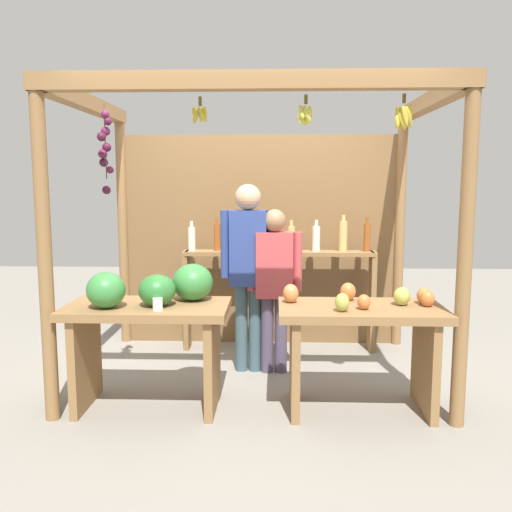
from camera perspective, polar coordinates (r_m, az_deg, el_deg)
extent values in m
plane|color=gray|center=(4.93, 0.08, -12.18)|extent=(12.00, 12.00, 0.00)
cylinder|color=olive|center=(4.01, -21.17, 0.29)|extent=(0.10, 0.10, 2.39)
cylinder|color=olive|center=(3.90, 20.94, 0.10)|extent=(0.10, 0.10, 2.39)
cylinder|color=olive|center=(5.84, -13.70, 2.77)|extent=(0.10, 0.10, 2.39)
cylinder|color=olive|center=(5.76, 14.74, 2.67)|extent=(0.10, 0.10, 2.39)
cube|color=olive|center=(3.72, -0.45, 17.82)|extent=(2.95, 0.12, 0.12)
cube|color=olive|center=(4.93, -17.27, 14.99)|extent=(0.12, 2.04, 0.12)
cube|color=olive|center=(4.84, 17.80, 15.11)|extent=(0.12, 2.04, 0.12)
cube|color=brown|center=(5.65, 0.43, 1.62)|extent=(2.85, 0.04, 2.15)
cylinder|color=brown|center=(3.86, -5.84, 15.75)|extent=(0.02, 0.02, 0.06)
ellipsoid|color=gold|center=(3.85, -5.35, 14.51)|extent=(0.04, 0.07, 0.11)
ellipsoid|color=gold|center=(3.88, -5.61, 14.42)|extent=(0.05, 0.04, 0.11)
ellipsoid|color=gold|center=(3.88, -6.34, 14.27)|extent=(0.05, 0.06, 0.11)
ellipsoid|color=gold|center=(3.83, -6.38, 14.57)|extent=(0.07, 0.06, 0.12)
ellipsoid|color=gold|center=(3.83, -5.78, 14.50)|extent=(0.06, 0.04, 0.11)
cylinder|color=brown|center=(3.78, 5.22, 15.94)|extent=(0.02, 0.02, 0.06)
ellipsoid|color=#D1CC4C|center=(3.77, 5.61, 14.62)|extent=(0.04, 0.07, 0.11)
ellipsoid|color=#D1CC4C|center=(3.79, 5.58, 14.25)|extent=(0.06, 0.06, 0.11)
ellipsoid|color=#D1CC4C|center=(3.80, 5.20, 14.08)|extent=(0.05, 0.04, 0.11)
ellipsoid|color=#D1CC4C|center=(3.79, 4.66, 14.50)|extent=(0.06, 0.06, 0.11)
ellipsoid|color=#D1CC4C|center=(3.76, 4.67, 14.19)|extent=(0.04, 0.08, 0.11)
ellipsoid|color=#D1CC4C|center=(3.74, 4.76, 14.75)|extent=(0.06, 0.06, 0.11)
ellipsoid|color=#D1CC4C|center=(3.74, 5.28, 14.64)|extent=(0.07, 0.04, 0.11)
ellipsoid|color=#D1CC4C|center=(3.75, 5.51, 14.34)|extent=(0.05, 0.05, 0.11)
cylinder|color=brown|center=(3.85, 15.17, 15.57)|extent=(0.02, 0.02, 0.06)
ellipsoid|color=gold|center=(3.84, 15.70, 13.96)|extent=(0.04, 0.08, 0.15)
ellipsoid|color=gold|center=(3.87, 15.50, 13.58)|extent=(0.07, 0.07, 0.15)
ellipsoid|color=gold|center=(3.86, 14.94, 13.59)|extent=(0.06, 0.04, 0.15)
ellipsoid|color=gold|center=(3.85, 14.60, 13.79)|extent=(0.06, 0.06, 0.15)
ellipsoid|color=gold|center=(3.82, 14.50, 13.82)|extent=(0.04, 0.08, 0.15)
ellipsoid|color=gold|center=(3.81, 14.91, 13.74)|extent=(0.08, 0.07, 0.15)
ellipsoid|color=gold|center=(3.79, 15.26, 13.90)|extent=(0.07, 0.04, 0.15)
ellipsoid|color=gold|center=(3.81, 15.61, 13.78)|extent=(0.08, 0.07, 0.15)
cylinder|color=#4C422D|center=(4.27, -15.43, 11.44)|extent=(0.01, 0.01, 0.55)
sphere|color=#601E42|center=(4.28, -15.45, 14.05)|extent=(0.06, 0.06, 0.06)
sphere|color=#47142D|center=(4.26, -15.19, 13.37)|extent=(0.06, 0.06, 0.06)
sphere|color=#601E42|center=(4.30, -15.41, 12.42)|extent=(0.07, 0.07, 0.07)
sphere|color=#47142D|center=(4.27, -15.80, 11.87)|extent=(0.07, 0.07, 0.07)
sphere|color=#47142D|center=(4.26, -15.29, 10.88)|extent=(0.07, 0.07, 0.07)
sphere|color=#511938|center=(4.25, -15.68, 10.22)|extent=(0.07, 0.07, 0.07)
sphere|color=#47142D|center=(4.29, -15.59, 9.37)|extent=(0.07, 0.07, 0.07)
sphere|color=#601E42|center=(4.27, -14.96, 8.67)|extent=(0.06, 0.06, 0.06)
sphere|color=#47142D|center=(4.26, -15.32, 6.65)|extent=(0.06, 0.06, 0.06)
cube|color=olive|center=(4.12, -11.27, -5.40)|extent=(1.20, 0.64, 0.06)
cube|color=olive|center=(4.35, -17.36, -10.23)|extent=(0.06, 0.58, 0.72)
cube|color=olive|center=(4.14, -4.56, -10.82)|extent=(0.06, 0.58, 0.72)
ellipsoid|color=#38843D|center=(4.05, -15.37, -3.45)|extent=(0.37, 0.37, 0.26)
ellipsoid|color=#38843D|center=(4.18, -6.62, -2.73)|extent=(0.35, 0.35, 0.28)
ellipsoid|color=#2D7533|center=(4.03, -10.27, -3.54)|extent=(0.38, 0.38, 0.23)
cylinder|color=white|center=(3.90, -10.21, -4.97)|extent=(0.07, 0.07, 0.09)
cube|color=olive|center=(4.06, 10.89, -5.59)|extent=(1.20, 0.64, 0.06)
cube|color=olive|center=(4.12, 4.04, -10.92)|extent=(0.06, 0.58, 0.72)
cube|color=olive|center=(4.26, 17.23, -10.62)|extent=(0.06, 0.58, 0.72)
ellipsoid|color=#CC7038|center=(4.22, 9.56, -3.67)|extent=(0.17, 0.17, 0.14)
ellipsoid|color=#CC7038|center=(4.23, 17.12, -3.97)|extent=(0.13, 0.13, 0.12)
ellipsoid|color=#A8B24C|center=(3.86, 8.97, -4.79)|extent=(0.14, 0.14, 0.13)
ellipsoid|color=#CC7038|center=(3.95, 11.17, -4.72)|extent=(0.11, 0.11, 0.11)
ellipsoid|color=#A8B24C|center=(4.14, 14.95, -4.08)|extent=(0.15, 0.15, 0.13)
ellipsoid|color=#CC7038|center=(4.15, 17.45, -4.26)|extent=(0.13, 0.13, 0.12)
ellipsoid|color=#E07F47|center=(4.10, 3.64, -3.90)|extent=(0.15, 0.15, 0.14)
cube|color=olive|center=(5.56, -7.22, -4.57)|extent=(0.05, 0.20, 1.00)
cube|color=olive|center=(5.57, 11.99, -4.65)|extent=(0.05, 0.20, 1.00)
cube|color=olive|center=(5.40, 2.42, 0.31)|extent=(1.85, 0.22, 0.04)
cylinder|color=silver|center=(5.45, -6.71, 1.78)|extent=(0.07, 0.07, 0.24)
cylinder|color=silver|center=(5.43, -6.74, 3.33)|extent=(0.03, 0.03, 0.06)
cylinder|color=#994C1E|center=(5.41, -4.07, 1.92)|extent=(0.06, 0.06, 0.26)
cylinder|color=#994C1E|center=(5.40, -4.08, 3.63)|extent=(0.03, 0.03, 0.06)
cylinder|color=#D8B266|center=(5.39, -1.44, 2.09)|extent=(0.07, 0.07, 0.30)
cylinder|color=#D8B266|center=(5.38, -1.45, 3.98)|extent=(0.03, 0.03, 0.06)
cylinder|color=gold|center=(5.39, 1.10, 1.73)|extent=(0.06, 0.06, 0.23)
cylinder|color=gold|center=(5.37, 1.11, 3.27)|extent=(0.03, 0.03, 0.06)
cylinder|color=#D8B266|center=(5.39, 3.68, 1.81)|extent=(0.07, 0.07, 0.25)
cylinder|color=#D8B266|center=(5.37, 3.70, 3.44)|extent=(0.03, 0.03, 0.06)
cylinder|color=silver|center=(5.40, 6.28, 1.81)|extent=(0.08, 0.08, 0.25)
cylinder|color=silver|center=(5.39, 6.30, 3.44)|extent=(0.03, 0.03, 0.06)
cylinder|color=#D8B266|center=(5.42, 9.06, 2.04)|extent=(0.08, 0.08, 0.30)
cylinder|color=#D8B266|center=(5.41, 9.10, 3.93)|extent=(0.04, 0.04, 0.06)
cylinder|color=#994C1E|center=(5.46, 11.48, 1.89)|extent=(0.06, 0.06, 0.27)
cylinder|color=#994C1E|center=(5.44, 11.53, 3.63)|extent=(0.03, 0.03, 0.06)
cylinder|color=#3D5A64|center=(4.91, -1.52, -7.49)|extent=(0.11, 0.11, 0.78)
cylinder|color=#3D5A64|center=(4.90, -0.11, -7.51)|extent=(0.11, 0.11, 0.78)
cube|color=#2D428C|center=(4.77, -0.83, 0.84)|extent=(0.32, 0.19, 0.66)
cylinder|color=#2D428C|center=(4.78, -3.23, 1.24)|extent=(0.08, 0.08, 0.59)
cylinder|color=#2D428C|center=(4.76, 1.57, 1.22)|extent=(0.08, 0.08, 0.59)
sphere|color=tan|center=(4.73, -0.84, 6.14)|extent=(0.22, 0.22, 0.22)
cylinder|color=#4E445C|center=(4.88, 1.18, -8.18)|extent=(0.11, 0.11, 0.68)
cylinder|color=#4E445C|center=(4.88, 2.60, -8.19)|extent=(0.11, 0.11, 0.68)
cube|color=#BF474C|center=(4.75, 1.93, -0.92)|extent=(0.32, 0.19, 0.57)
cylinder|color=#BF474C|center=(4.75, -0.49, -0.57)|extent=(0.08, 0.08, 0.51)
cylinder|color=#BF474C|center=(4.75, 4.34, -0.59)|extent=(0.08, 0.08, 0.51)
sphere|color=#997051|center=(4.71, 1.95, 3.70)|extent=(0.20, 0.20, 0.20)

